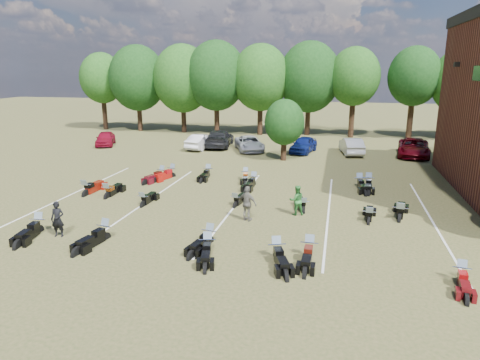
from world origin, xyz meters
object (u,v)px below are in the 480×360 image
(person_green, at_px, (297,200))
(person_grey, at_px, (247,204))
(person_black, at_px, (58,219))
(motorcycle_0, at_px, (39,233))
(car_4, at_px, (303,145))
(motorcycle_14, at_px, (161,179))
(motorcycle_7, at_px, (86,196))
(motorcycle_3, at_px, (208,253))
(car_0, at_px, (105,138))

(person_green, relative_size, person_grey, 0.88)
(person_black, relative_size, person_grey, 0.92)
(person_grey, xyz_separation_m, motorcycle_0, (-8.93, -3.72, -0.88))
(car_4, bearing_deg, person_black, -99.86)
(person_black, xyz_separation_m, person_grey, (7.75, 3.88, 0.07))
(car_4, height_order, motorcycle_14, car_4)
(car_4, height_order, person_grey, person_grey)
(car_4, xyz_separation_m, motorcycle_14, (-8.54, -11.66, -0.70))
(person_black, relative_size, motorcycle_7, 0.65)
(person_green, relative_size, motorcycle_0, 0.65)
(person_grey, height_order, motorcycle_0, person_grey)
(person_grey, distance_m, motorcycle_7, 10.39)
(motorcycle_0, xyz_separation_m, motorcycle_3, (8.17, -0.41, 0.00))
(car_0, relative_size, motorcycle_7, 1.60)
(motorcycle_0, distance_m, motorcycle_14, 10.51)
(motorcycle_0, bearing_deg, person_black, -17.48)
(car_4, height_order, motorcycle_7, car_4)
(person_green, xyz_separation_m, person_grey, (-2.25, -1.43, 0.10))
(person_grey, bearing_deg, person_black, 47.22)
(car_4, relative_size, motorcycle_14, 1.81)
(motorcycle_14, bearing_deg, person_grey, -26.79)
(motorcycle_7, bearing_deg, person_grey, 170.36)
(person_grey, height_order, motorcycle_7, person_grey)
(person_green, bearing_deg, car_4, -106.64)
(person_green, bearing_deg, motorcycle_7, -23.10)
(car_0, distance_m, motorcycle_7, 17.46)
(car_4, bearing_deg, car_0, -165.99)
(car_4, xyz_separation_m, motorcycle_7, (-11.30, -16.32, -0.70))
(car_4, bearing_deg, person_grey, -81.62)
(person_green, bearing_deg, motorcycle_3, 41.20)
(person_green, height_order, motorcycle_3, person_green)
(person_black, bearing_deg, motorcycle_3, -11.66)
(person_black, height_order, person_grey, person_grey)
(person_grey, height_order, motorcycle_14, person_grey)
(car_0, distance_m, car_4, 19.06)
(person_black, xyz_separation_m, motorcycle_3, (6.99, -0.24, -0.80))
(motorcycle_14, bearing_deg, person_black, -76.63)
(person_black, distance_m, motorcycle_7, 6.43)
(motorcycle_7, bearing_deg, car_4, -123.08)
(car_0, bearing_deg, person_black, -87.05)
(car_0, height_order, motorcycle_14, car_0)
(motorcycle_0, xyz_separation_m, motorcycle_7, (-1.23, 5.74, 0.00))
(person_green, bearing_deg, person_black, 7.62)
(car_4, distance_m, motorcycle_3, 22.56)
(person_green, bearing_deg, motorcycle_0, 4.37)
(person_green, bearing_deg, car_0, -59.22)
(motorcycle_14, bearing_deg, car_4, 69.06)
(car_0, height_order, motorcycle_3, car_0)
(motorcycle_3, xyz_separation_m, motorcycle_14, (-6.64, 10.81, 0.00))
(motorcycle_3, bearing_deg, car_4, 71.27)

